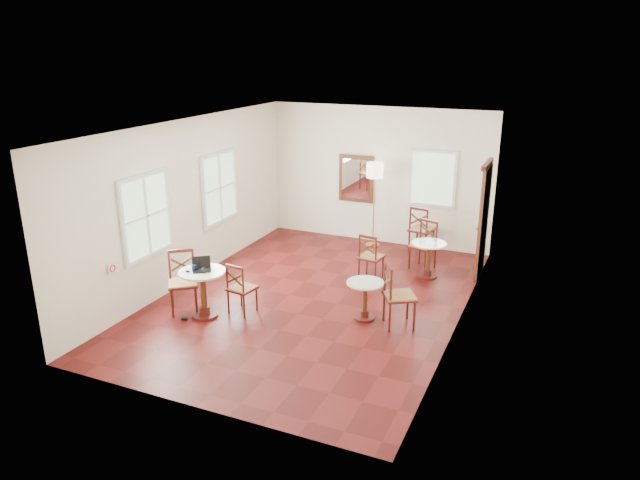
# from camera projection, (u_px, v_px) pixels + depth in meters

# --- Properties ---
(ground) EXTENTS (7.00, 7.00, 0.00)m
(ground) POSITION_uv_depth(u_px,v_px,m) (313.00, 299.00, 10.20)
(ground) COLOR #520E0E
(ground) RESTS_ON ground
(room_shell) EXTENTS (5.02, 7.02, 3.01)m
(room_shell) POSITION_uv_depth(u_px,v_px,m) (316.00, 190.00, 9.86)
(room_shell) COLOR white
(room_shell) RESTS_ON ground
(cafe_table_near) EXTENTS (0.75, 0.75, 0.80)m
(cafe_table_near) POSITION_uv_depth(u_px,v_px,m) (203.00, 288.00, 9.41)
(cafe_table_near) COLOR #4D1713
(cafe_table_near) RESTS_ON ground
(cafe_table_mid) EXTENTS (0.60, 0.60, 0.64)m
(cafe_table_mid) POSITION_uv_depth(u_px,v_px,m) (365.00, 296.00, 9.36)
(cafe_table_mid) COLOR #4D1713
(cafe_table_mid) RESTS_ON ground
(cafe_table_back) EXTENTS (0.65, 0.65, 0.69)m
(cafe_table_back) POSITION_uv_depth(u_px,v_px,m) (428.00, 256.00, 11.05)
(cafe_table_back) COLOR #4D1713
(cafe_table_back) RESTS_ON ground
(chair_near_a) EXTENTS (0.46, 0.46, 0.88)m
(chair_near_a) POSITION_uv_depth(u_px,v_px,m) (241.00, 288.00, 9.55)
(chair_near_a) COLOR #4D1713
(chair_near_a) RESTS_ON ground
(chair_near_b) EXTENTS (0.66, 0.66, 1.02)m
(chair_near_b) POSITION_uv_depth(u_px,v_px,m) (183.00, 282.00, 9.62)
(chair_near_b) COLOR #4D1713
(chair_near_b) RESTS_ON ground
(chair_mid_a) EXTENTS (0.46, 0.46, 0.90)m
(chair_mid_a) POSITION_uv_depth(u_px,v_px,m) (371.00, 257.00, 10.93)
(chair_mid_a) COLOR #4D1713
(chair_mid_a) RESTS_ON ground
(chair_mid_b) EXTENTS (0.65, 0.65, 1.03)m
(chair_mid_b) POSITION_uv_depth(u_px,v_px,m) (398.00, 295.00, 9.09)
(chair_mid_b) COLOR #4D1713
(chair_mid_b) RESTS_ON ground
(chair_back_a) EXTENTS (0.55, 0.55, 1.02)m
(chair_back_a) POSITION_uv_depth(u_px,v_px,m) (421.00, 229.00, 12.36)
(chair_back_a) COLOR #4D1713
(chair_back_a) RESTS_ON ground
(chair_back_b) EXTENTS (0.56, 0.56, 0.96)m
(chair_back_b) POSITION_uv_depth(u_px,v_px,m) (424.00, 245.00, 11.47)
(chair_back_b) COLOR #4D1713
(chair_back_b) RESTS_ON ground
(floor_lamp) EXTENTS (0.36, 0.36, 1.85)m
(floor_lamp) POSITION_uv_depth(u_px,v_px,m) (375.00, 176.00, 12.42)
(floor_lamp) COLOR #BF8C3F
(floor_lamp) RESTS_ON ground
(laptop) EXTENTS (0.37, 0.36, 0.21)m
(laptop) POSITION_uv_depth(u_px,v_px,m) (202.00, 267.00, 9.34)
(laptop) COLOR black
(laptop) RESTS_ON cafe_table_near
(mouse) EXTENTS (0.10, 0.08, 0.03)m
(mouse) POSITION_uv_depth(u_px,v_px,m) (188.00, 271.00, 9.26)
(mouse) COLOR black
(mouse) RESTS_ON cafe_table_near
(navy_mug) EXTENTS (0.12, 0.08, 0.10)m
(navy_mug) POSITION_uv_depth(u_px,v_px,m) (194.00, 268.00, 9.30)
(navy_mug) COLOR black
(navy_mug) RESTS_ON cafe_table_near
(water_glass) EXTENTS (0.06, 0.06, 0.10)m
(water_glass) POSITION_uv_depth(u_px,v_px,m) (204.00, 271.00, 9.19)
(water_glass) COLOR white
(water_glass) RESTS_ON cafe_table_near
(power_adapter) EXTENTS (0.09, 0.05, 0.03)m
(power_adapter) POSITION_uv_depth(u_px,v_px,m) (184.00, 319.00, 9.43)
(power_adapter) COLOR black
(power_adapter) RESTS_ON ground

